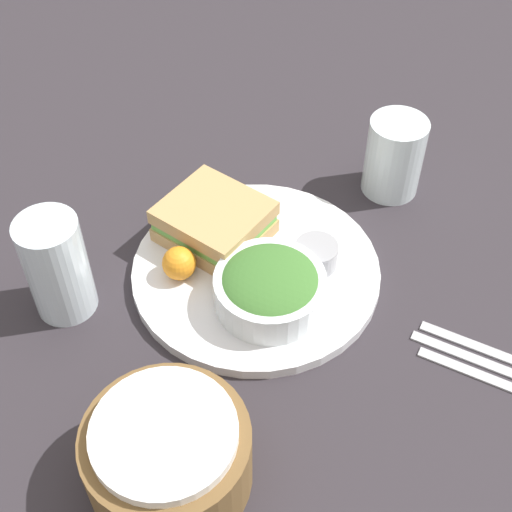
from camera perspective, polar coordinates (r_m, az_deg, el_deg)
ground_plane at (r=0.88m, az=-0.00°, el=-1.53°), size 4.00×4.00×0.00m
plate at (r=0.87m, az=-0.00°, el=-1.21°), size 0.30×0.30×0.01m
sandwich at (r=0.89m, az=-3.34°, el=2.78°), size 0.14×0.14×0.05m
salad_bowl at (r=0.81m, az=1.12°, el=-2.49°), size 0.13×0.13×0.05m
dressing_cup at (r=0.86m, az=4.83°, el=0.08°), size 0.05×0.05×0.03m
orange_wedge at (r=0.85m, az=-6.18°, el=-0.58°), size 0.04×0.04×0.04m
drink_glass at (r=0.83m, az=-15.64°, el=-0.83°), size 0.07×0.07×0.13m
bread_basket at (r=0.70m, az=-7.06°, el=-15.48°), size 0.16×0.16×0.09m
fork at (r=0.84m, az=19.23°, el=-7.58°), size 0.18×0.09×0.01m
knife at (r=0.83m, az=18.94°, el=-8.50°), size 0.19×0.09×0.01m
spoon at (r=0.82m, az=18.64°, el=-9.44°), size 0.16×0.08×0.01m
water_glass at (r=0.97m, az=10.99°, el=7.82°), size 0.08×0.08×0.11m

